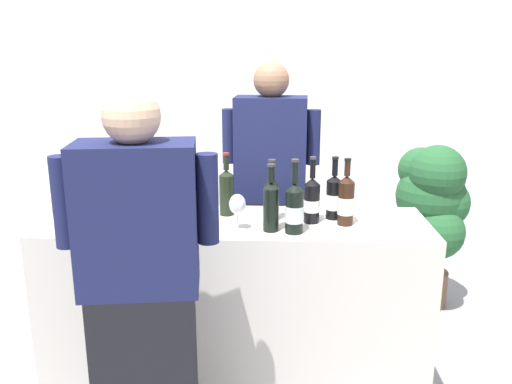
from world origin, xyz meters
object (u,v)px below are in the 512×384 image
wine_bottle_3 (294,208)px  potted_shrub (432,205)px  wine_bottle_4 (271,204)px  wine_bottle_1 (76,201)px  ice_bucket (154,197)px  wine_bottle_8 (312,200)px  wine_bottle_0 (227,191)px  wine_bottle_7 (272,197)px  wine_bottle_6 (346,201)px  person_guest (143,313)px  wine_glass (237,206)px  person_server (270,209)px  wine_bottle_5 (334,197)px  wine_bottle_2 (89,208)px

wine_bottle_3 → potted_shrub: wine_bottle_3 is taller
wine_bottle_4 → wine_bottle_1: bearing=175.1°
wine_bottle_1 → wine_bottle_4: 0.95m
wine_bottle_1 → ice_bucket: (0.37, 0.03, 0.01)m
wine_bottle_1 → wine_bottle_8: (1.14, 0.05, 0.00)m
wine_bottle_0 → potted_shrub: (1.33, 0.94, -0.34)m
wine_bottle_8 → wine_bottle_7: bearing=169.7°
wine_bottle_6 → wine_bottle_0: bearing=166.9°
wine_bottle_1 → potted_shrub: (2.04, 1.10, -0.33)m
wine_bottle_7 → person_guest: bearing=-124.8°
wine_bottle_3 → ice_bucket: wine_bottle_3 is taller
wine_glass → potted_shrub: size_ratio=0.15×
wine_bottle_1 → wine_bottle_7: 0.95m
wine_bottle_7 → person_server: person_server is taller
wine_bottle_1 → potted_shrub: wine_bottle_1 is taller
wine_bottle_6 → wine_bottle_7: size_ratio=1.07×
wine_bottle_5 → person_server: person_server is taller
wine_bottle_4 → ice_bucket: bearing=168.5°
wine_bottle_6 → ice_bucket: (-0.93, 0.01, 0.01)m
wine_bottle_0 → wine_bottle_8: bearing=-14.6°
wine_bottle_4 → wine_glass: wine_bottle_4 is taller
wine_bottle_3 → wine_bottle_7: 0.21m
wine_bottle_5 → person_server: bearing=119.7°
wine_bottle_1 → wine_bottle_5: size_ratio=1.04×
wine_bottle_3 → wine_bottle_5: size_ratio=1.10×
wine_bottle_4 → ice_bucket: (-0.57, 0.12, -0.00)m
wine_bottle_5 → wine_bottle_2: bearing=-169.2°
wine_bottle_1 → person_guest: person_guest is taller
wine_bottle_4 → wine_bottle_5: (0.31, 0.20, -0.02)m
wine_bottle_2 → wine_bottle_7: (0.85, 0.19, 0.01)m
wine_bottle_4 → person_guest: person_guest is taller
potted_shrub → wine_bottle_4: bearing=-132.9°
wine_bottle_2 → person_server: 1.16m
wine_bottle_6 → potted_shrub: (0.74, 1.08, -0.33)m
wine_bottle_5 → potted_shrub: wine_bottle_5 is taller
wine_bottle_0 → wine_bottle_3: bearing=-38.3°
wine_bottle_7 → wine_bottle_4: bearing=-90.8°
ice_bucket → potted_shrub: ice_bucket is taller
wine_glass → potted_shrub: 1.75m
wine_bottle_1 → wine_bottle_6: size_ratio=1.00×
wine_bottle_6 → person_server: (-0.37, 0.65, -0.24)m
wine_bottle_6 → ice_bucket: wine_bottle_6 is taller
wine_bottle_7 → potted_shrub: wine_bottle_7 is taller
wine_bottle_2 → wine_glass: size_ratio=1.80×
wine_bottle_1 → person_guest: size_ratio=0.20×
wine_bottle_0 → wine_bottle_3: 0.42m
wine_bottle_4 → wine_glass: 0.16m
potted_shrub → wine_bottle_1: bearing=-151.6°
wine_bottle_3 → wine_bottle_8: wine_bottle_3 is taller
wine_bottle_5 → wine_bottle_8: 0.13m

